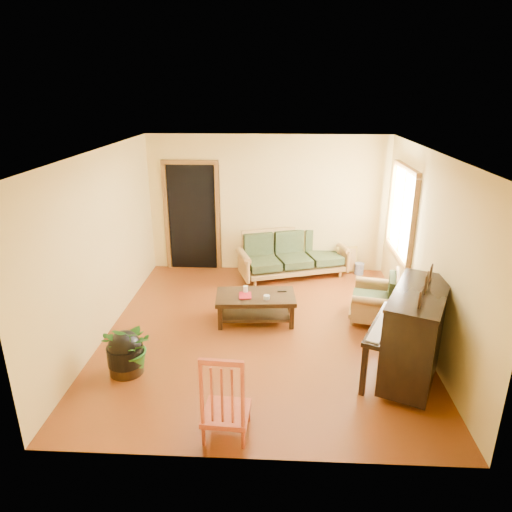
# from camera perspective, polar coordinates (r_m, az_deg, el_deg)

# --- Properties ---
(floor) EXTENTS (5.00, 5.00, 0.00)m
(floor) POSITION_cam_1_polar(r_m,az_deg,el_deg) (6.84, 0.73, -9.29)
(floor) COLOR #59250B
(floor) RESTS_ON ground
(doorway) EXTENTS (1.08, 0.16, 2.05)m
(doorway) POSITION_cam_1_polar(r_m,az_deg,el_deg) (8.91, -7.98, 4.75)
(doorway) COLOR black
(doorway) RESTS_ON floor
(window) EXTENTS (0.12, 1.36, 1.46)m
(window) POSITION_cam_1_polar(r_m,az_deg,el_deg) (7.74, 17.83, 5.28)
(window) COLOR white
(window) RESTS_ON right_wall
(sofa) EXTENTS (2.19, 1.44, 0.87)m
(sofa) POSITION_cam_1_polar(r_m,az_deg,el_deg) (8.61, 4.72, 0.20)
(sofa) COLOR olive
(sofa) RESTS_ON floor
(coffee_table) EXTENTS (1.24, 0.74, 0.43)m
(coffee_table) POSITION_cam_1_polar(r_m,az_deg,el_deg) (7.01, -0.05, -6.50)
(coffee_table) COLOR black
(coffee_table) RESTS_ON floor
(armchair) EXTENTS (0.92, 0.95, 0.80)m
(armchair) POSITION_cam_1_polar(r_m,az_deg,el_deg) (7.20, 14.46, -4.82)
(armchair) COLOR olive
(armchair) RESTS_ON floor
(piano) EXTENTS (1.27, 1.54, 1.18)m
(piano) POSITION_cam_1_polar(r_m,az_deg,el_deg) (5.82, 19.23, -9.49)
(piano) COLOR black
(piano) RESTS_ON floor
(footstool) EXTENTS (0.47, 0.47, 0.42)m
(footstool) POSITION_cam_1_polar(r_m,az_deg,el_deg) (6.05, -15.98, -12.08)
(footstool) COLOR black
(footstool) RESTS_ON floor
(red_chair) EXTENTS (0.50, 0.54, 1.00)m
(red_chair) POSITION_cam_1_polar(r_m,az_deg,el_deg) (4.78, -3.79, -16.63)
(red_chair) COLOR #98361B
(red_chair) RESTS_ON floor
(leaning_frame) EXTENTS (0.41, 0.17, 0.54)m
(leaning_frame) POSITION_cam_1_polar(r_m,az_deg,el_deg) (8.98, 11.33, -0.41)
(leaning_frame) COLOR gold
(leaning_frame) RESTS_ON floor
(ceramic_crock) EXTENTS (0.23, 0.23, 0.22)m
(ceramic_crock) POSITION_cam_1_polar(r_m,az_deg,el_deg) (8.99, 12.77, -1.57)
(ceramic_crock) COLOR #3755A6
(ceramic_crock) RESTS_ON floor
(potted_plant) EXTENTS (0.78, 0.73, 0.71)m
(potted_plant) POSITION_cam_1_polar(r_m,az_deg,el_deg) (5.96, -15.28, -10.95)
(potted_plant) COLOR #225E1A
(potted_plant) RESTS_ON floor
(book) EXTENTS (0.20, 0.26, 0.02)m
(book) POSITION_cam_1_polar(r_m,az_deg,el_deg) (6.86, -2.12, -5.00)
(book) COLOR maroon
(book) RESTS_ON coffee_table
(candle) EXTENTS (0.08, 0.08, 0.12)m
(candle) POSITION_cam_1_polar(r_m,az_deg,el_deg) (6.95, -1.31, -4.23)
(candle) COLOR silver
(candle) RESTS_ON coffee_table
(glass_jar) EXTENTS (0.10, 0.10, 0.06)m
(glass_jar) POSITION_cam_1_polar(r_m,az_deg,el_deg) (6.77, 1.33, -5.17)
(glass_jar) COLOR silver
(glass_jar) RESTS_ON coffee_table
(remote) EXTENTS (0.14, 0.05, 0.01)m
(remote) POSITION_cam_1_polar(r_m,az_deg,el_deg) (7.03, 3.27, -4.41)
(remote) COLOR black
(remote) RESTS_ON coffee_table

